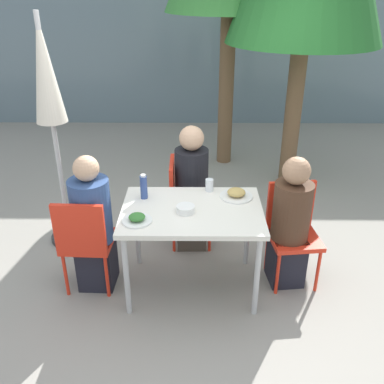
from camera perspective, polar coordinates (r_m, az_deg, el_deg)
ground_plane at (r=3.77m, az=-0.00°, el=-12.33°), size 24.00×24.00×0.00m
building_facade at (r=7.64m, az=0.34°, el=20.23°), size 10.00×0.20×3.00m
dining_table at (r=3.38m, az=-0.00°, el=-3.36°), size 1.11×0.78×0.75m
chair_left at (r=3.54m, az=-14.07°, el=-6.00°), size 0.42×0.42×0.86m
person_left at (r=3.57m, az=-13.05°, el=-4.58°), size 0.32×0.32×1.18m
chair_right at (r=3.71m, az=13.22°, el=-4.32°), size 0.44×0.44×0.86m
person_right at (r=3.60m, az=12.94°, el=-4.34°), size 0.31×0.31×1.15m
chair_far at (r=4.07m, az=-1.19°, el=-0.61°), size 0.41×0.41×0.86m
person_far at (r=3.98m, az=-0.05°, el=0.16°), size 0.31×0.31×1.22m
closed_umbrella at (r=3.95m, az=-18.69°, el=12.83°), size 0.36×0.36×2.14m
plate_0 at (r=3.19m, az=-7.34°, el=-3.57°), size 0.22×0.22×0.06m
plate_1 at (r=3.53m, az=5.92°, el=-0.27°), size 0.27×0.27×0.07m
bottle at (r=3.49m, az=-6.45°, el=0.68°), size 0.06×0.06×0.21m
drinking_cup at (r=3.61m, az=2.33°, el=0.93°), size 0.07×0.07×0.11m
salad_bowl at (r=3.29m, az=-0.86°, el=-2.28°), size 0.14×0.14×0.05m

